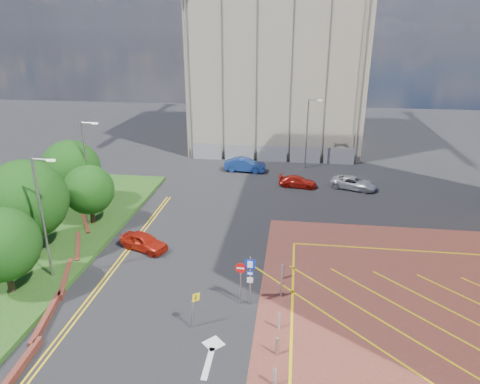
% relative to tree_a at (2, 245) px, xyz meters
% --- Properties ---
extents(ground, '(140.00, 140.00, 0.00)m').
position_rel_tree_a_xyz_m(ground, '(14.00, 0.00, -3.50)').
color(ground, black).
rests_on(ground, ground).
extents(grass_bed, '(14.00, 32.00, 0.30)m').
position_rel_tree_a_xyz_m(grass_bed, '(-4.00, 6.00, -3.35)').
color(grass_bed, '#204115').
rests_on(grass_bed, ground).
extents(retaining_wall, '(6.06, 20.33, 0.40)m').
position_rel_tree_a_xyz_m(retaining_wall, '(2.20, 2.00, -3.30)').
color(retaining_wall, brown).
rests_on(retaining_wall, ground).
extents(tree_a, '(4.40, 4.40, 5.41)m').
position_rel_tree_a_xyz_m(tree_a, '(0.00, 0.00, 0.00)').
color(tree_a, '#3D2B1C').
rests_on(tree_a, grass_bed).
extents(tree_b, '(5.60, 5.60, 6.74)m').
position_rel_tree_a_xyz_m(tree_b, '(-1.50, 5.00, 0.73)').
color(tree_b, '#3D2B1C').
rests_on(tree_b, grass_bed).
extents(tree_c, '(4.00, 4.00, 4.90)m').
position_rel_tree_a_xyz_m(tree_c, '(0.50, 10.00, -0.31)').
color(tree_c, '#3D2B1C').
rests_on(tree_c, grass_bed).
extents(tree_d, '(5.00, 5.00, 6.08)m').
position_rel_tree_a_xyz_m(tree_d, '(-2.50, 13.00, 0.37)').
color(tree_d, '#3D2B1C').
rests_on(tree_d, grass_bed).
extents(lamp_left_near, '(1.53, 0.16, 8.00)m').
position_rel_tree_a_xyz_m(lamp_left_near, '(1.58, 2.00, 1.16)').
color(lamp_left_near, '#9EA0A8').
rests_on(lamp_left_near, grass_bed).
extents(lamp_left_far, '(1.53, 0.16, 8.00)m').
position_rel_tree_a_xyz_m(lamp_left_far, '(-0.42, 12.00, 1.16)').
color(lamp_left_far, '#9EA0A8').
rests_on(lamp_left_far, grass_bed).
extents(lamp_back, '(1.53, 0.16, 8.00)m').
position_rel_tree_a_xyz_m(lamp_back, '(18.08, 28.00, 0.86)').
color(lamp_back, '#9EA0A8').
rests_on(lamp_back, ground).
extents(sign_cluster, '(1.17, 0.12, 3.20)m').
position_rel_tree_a_xyz_m(sign_cluster, '(14.30, 0.98, -1.55)').
color(sign_cluster, '#9EA0A8').
rests_on(sign_cluster, ground).
extents(warning_sign, '(0.61, 0.39, 2.25)m').
position_rel_tree_a_xyz_m(warning_sign, '(11.75, -1.50, -2.07)').
color(warning_sign, '#9EA0A8').
rests_on(warning_sign, ground).
extents(bollard_row, '(0.14, 11.14, 0.90)m').
position_rel_tree_a_xyz_m(bollard_row, '(16.30, -1.67, -3.03)').
color(bollard_row, '#9EA0A8').
rests_on(bollard_row, forecourt).
extents(construction_building, '(21.20, 19.20, 22.00)m').
position_rel_tree_a_xyz_m(construction_building, '(14.00, 40.00, 7.50)').
color(construction_building, gray).
rests_on(construction_building, ground).
extents(construction_fence, '(21.60, 0.06, 2.00)m').
position_rel_tree_a_xyz_m(construction_fence, '(15.00, 30.00, -2.50)').
color(construction_fence, gray).
rests_on(construction_fence, ground).
extents(car_red_left, '(4.04, 2.85, 1.28)m').
position_rel_tree_a_xyz_m(car_red_left, '(6.02, 6.68, -2.86)').
color(car_red_left, '#AD1C0E').
rests_on(car_red_left, ground).
extents(car_blue_back, '(4.72, 1.90, 1.53)m').
position_rel_tree_a_xyz_m(car_blue_back, '(11.20, 25.85, -2.74)').
color(car_blue_back, navy).
rests_on(car_blue_back, ground).
extents(car_red_back, '(4.03, 2.06, 1.12)m').
position_rel_tree_a_xyz_m(car_red_back, '(17.19, 21.54, -2.94)').
color(car_red_back, '#B6180F').
rests_on(car_red_back, ground).
extents(car_silver_back, '(4.95, 3.49, 1.25)m').
position_rel_tree_a_xyz_m(car_silver_back, '(22.81, 21.69, -2.88)').
color(car_silver_back, silver).
rests_on(car_silver_back, ground).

